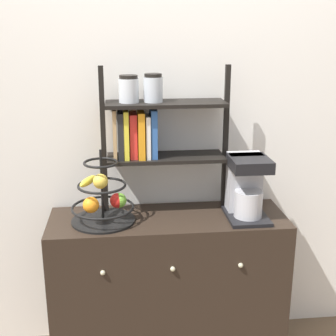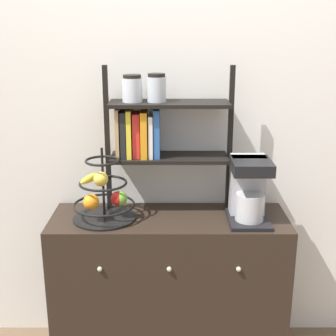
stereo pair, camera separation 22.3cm
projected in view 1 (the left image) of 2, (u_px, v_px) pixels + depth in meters
wall_back at (163, 107)px, 2.39m from camera, size 7.00×0.05×2.60m
sideboard at (168, 288)px, 2.43m from camera, size 1.17×0.41×0.79m
coffee_maker at (246, 186)px, 2.29m from camera, size 0.19×0.25×0.31m
fruit_stand at (103, 200)px, 2.22m from camera, size 0.31×0.31×0.36m
shelf_hutch at (147, 126)px, 2.27m from camera, size 0.63×0.20×0.73m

